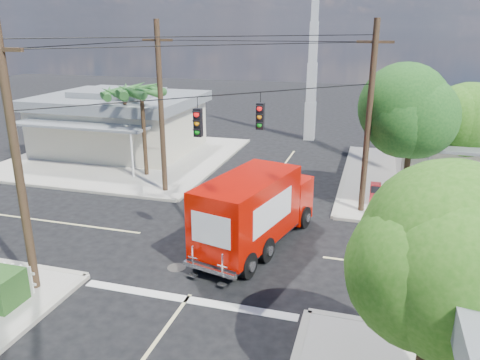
% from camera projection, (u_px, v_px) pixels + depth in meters
% --- Properties ---
extents(ground, '(120.00, 120.00, 0.00)m').
position_uv_depth(ground, '(226.00, 244.00, 19.46)').
color(ground, black).
rests_on(ground, ground).
extents(sidewalk_ne, '(14.12, 14.12, 0.14)m').
position_uv_depth(sidewalk_ne, '(468.00, 186.00, 26.44)').
color(sidewalk_ne, '#ADA89D').
rests_on(sidewalk_ne, ground).
extents(sidewalk_nw, '(14.12, 14.12, 0.14)m').
position_uv_depth(sidewalk_nw, '(125.00, 157.00, 32.27)').
color(sidewalk_nw, '#ADA89D').
rests_on(sidewalk_nw, ground).
extents(road_markings, '(32.00, 32.00, 0.01)m').
position_uv_depth(road_markings, '(215.00, 261.00, 18.12)').
color(road_markings, beige).
rests_on(road_markings, ground).
extents(building_nw, '(10.80, 10.20, 4.30)m').
position_uv_depth(building_nw, '(120.00, 121.00, 33.34)').
color(building_nw, beige).
rests_on(building_nw, sidewalk_nw).
extents(radio_tower, '(0.80, 0.80, 17.00)m').
position_uv_depth(radio_tower, '(312.00, 68.00, 35.79)').
color(radio_tower, silver).
rests_on(radio_tower, ground).
extents(tree_ne_front, '(4.21, 4.14, 6.66)m').
position_uv_depth(tree_ne_front, '(414.00, 112.00, 22.20)').
color(tree_ne_front, '#422D1C').
rests_on(tree_ne_front, sidewalk_ne).
extents(tree_ne_back, '(3.77, 3.66, 5.82)m').
position_uv_depth(tree_ne_back, '(464.00, 119.00, 23.69)').
color(tree_ne_back, '#422D1C').
rests_on(tree_ne_back, sidewalk_ne).
extents(tree_se, '(3.67, 3.54, 5.62)m').
position_uv_depth(tree_se, '(438.00, 259.00, 9.72)').
color(tree_se, '#422D1C').
rests_on(tree_se, sidewalk_se).
extents(palm_nw_front, '(3.01, 3.08, 5.59)m').
position_uv_depth(palm_nw_front, '(141.00, 93.00, 26.73)').
color(palm_nw_front, '#422D1C').
rests_on(palm_nw_front, sidewalk_nw).
extents(palm_nw_back, '(3.01, 3.08, 5.19)m').
position_uv_depth(palm_nw_back, '(124.00, 94.00, 28.75)').
color(palm_nw_back, '#422D1C').
rests_on(palm_nw_back, sidewalk_nw).
extents(utility_poles, '(12.00, 10.68, 9.00)m').
position_uv_depth(utility_poles, '(202.00, 124.00, 19.89)').
color(utility_poles, '#473321').
rests_on(utility_poles, ground).
extents(vending_boxes, '(1.90, 0.50, 1.10)m').
position_uv_depth(vending_boxes, '(390.00, 195.00, 23.16)').
color(vending_boxes, red).
rests_on(vending_boxes, sidewalk_ne).
extents(delivery_truck, '(3.78, 7.49, 3.12)m').
position_uv_depth(delivery_truck, '(255.00, 210.00, 18.91)').
color(delivery_truck, black).
rests_on(delivery_truck, ground).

